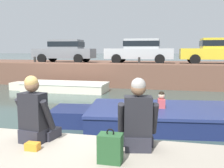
# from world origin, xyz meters

# --- Properties ---
(ground_plane) EXTENTS (400.00, 400.00, 0.00)m
(ground_plane) POSITION_xyz_m (0.00, 5.39, 0.00)
(ground_plane) COLOR #384C47
(far_quay_wall) EXTENTS (60.00, 6.00, 1.42)m
(far_quay_wall) POSITION_xyz_m (0.00, 13.79, 0.71)
(far_quay_wall) COLOR brown
(far_quay_wall) RESTS_ON ground
(far_wall_coping) EXTENTS (60.00, 0.24, 0.08)m
(far_wall_coping) POSITION_xyz_m (0.00, 10.91, 1.46)
(far_wall_coping) COLOR brown
(far_wall_coping) RESTS_ON far_quay_wall
(boat_moored_west_cream) EXTENTS (5.57, 1.69, 0.50)m
(boat_moored_west_cream) POSITION_xyz_m (-4.16, 9.12, 0.25)
(boat_moored_west_cream) COLOR silver
(boat_moored_west_cream) RESTS_ON ground
(motorboat_passing) EXTENTS (7.41, 3.18, 1.04)m
(motorboat_passing) POSITION_xyz_m (2.03, 3.85, 0.28)
(motorboat_passing) COLOR navy
(motorboat_passing) RESTS_ON ground
(car_leftmost_grey) EXTENTS (4.11, 2.04, 1.54)m
(car_leftmost_grey) POSITION_xyz_m (-5.29, 12.44, 2.27)
(car_leftmost_grey) COLOR slate
(car_leftmost_grey) RESTS_ON far_quay_wall
(car_left_inner_silver) EXTENTS (4.27, 2.06, 1.54)m
(car_left_inner_silver) POSITION_xyz_m (-0.17, 12.44, 2.27)
(car_left_inner_silver) COLOR #B7BABC
(car_left_inner_silver) RESTS_ON far_quay_wall
(car_centre_yellow) EXTENTS (4.31, 1.99, 1.54)m
(car_centre_yellow) POSITION_xyz_m (4.47, 12.44, 2.27)
(car_centre_yellow) COLOR yellow
(car_centre_yellow) RESTS_ON far_quay_wall
(mooring_bollard_west) EXTENTS (0.15, 0.15, 0.44)m
(mooring_bollard_west) POSITION_xyz_m (-6.82, 11.04, 1.66)
(mooring_bollard_west) COLOR #2D2B28
(mooring_bollard_west) RESTS_ON far_quay_wall
(mooring_bollard_mid) EXTENTS (0.15, 0.15, 0.44)m
(mooring_bollard_mid) POSITION_xyz_m (-0.08, 11.04, 1.66)
(mooring_bollard_mid) COLOR #2D2B28
(mooring_bollard_mid) RESTS_ON far_quay_wall
(person_seated_right) EXTENTS (0.57, 0.58, 0.97)m
(person_seated_right) POSITION_xyz_m (-0.26, -0.41, 1.28)
(person_seated_right) COLOR #282833
(person_seated_right) RESTS_ON near_quay
(person_seated_middle) EXTENTS (0.57, 0.58, 0.97)m
(person_seated_middle) POSITION_xyz_m (1.22, -0.36, 1.28)
(person_seated_middle) COLOR #282833
(person_seated_middle) RESTS_ON near_quay
(bottle_drink) EXTENTS (0.06, 0.06, 0.20)m
(bottle_drink) POSITION_xyz_m (-0.20, -0.44, 1.01)
(bottle_drink) COLOR #4CB259
(bottle_drink) RESTS_ON near_quay
(backpack_on_ledge) EXTENTS (0.28, 0.24, 0.41)m
(backpack_on_ledge) POSITION_xyz_m (0.96, -0.84, 1.08)
(backpack_on_ledge) COLOR #234C28
(backpack_on_ledge) RESTS_ON near_quay
(snack_bag) EXTENTS (0.18, 0.12, 0.10)m
(snack_bag) POSITION_xyz_m (-0.13, -0.73, 0.96)
(snack_bag) COLOR orange
(snack_bag) RESTS_ON near_quay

